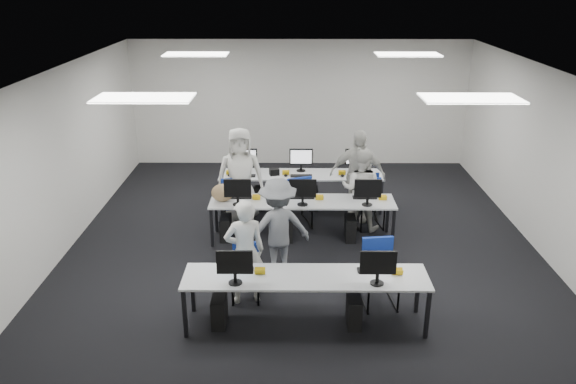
{
  "coord_description": "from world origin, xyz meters",
  "views": [
    {
      "loc": [
        -0.19,
        -8.8,
        4.4
      ],
      "look_at": [
        -0.25,
        -0.07,
        1.0
      ],
      "focal_mm": 35.0,
      "sensor_mm": 36.0,
      "label": 1
    }
  ],
  "objects_px": {
    "student_3": "(357,176)",
    "desk_mid": "(302,203)",
    "desk_front": "(306,279)",
    "chair_5": "(236,205)",
    "photographer": "(278,228)",
    "chair_2": "(235,212)",
    "chair_1": "(379,285)",
    "student_2": "(240,176)",
    "chair_7": "(367,205)",
    "student_1": "(361,189)",
    "chair_6": "(296,207)",
    "student_0": "(245,252)",
    "chair_0": "(246,282)",
    "chair_3": "(299,212)",
    "chair_4": "(369,211)"
  },
  "relations": [
    {
      "from": "student_3",
      "to": "desk_mid",
      "type": "bearing_deg",
      "value": -129.38
    },
    {
      "from": "desk_front",
      "to": "chair_5",
      "type": "distance_m",
      "value": 3.75
    },
    {
      "from": "student_3",
      "to": "photographer",
      "type": "xyz_separation_m",
      "value": [
        -1.44,
        -2.12,
        -0.09
      ]
    },
    {
      "from": "desk_front",
      "to": "chair_2",
      "type": "relative_size",
      "value": 3.6
    },
    {
      "from": "chair_1",
      "to": "chair_2",
      "type": "relative_size",
      "value": 1.08
    },
    {
      "from": "chair_2",
      "to": "chair_5",
      "type": "xyz_separation_m",
      "value": [
        -0.01,
        0.39,
        -0.02
      ]
    },
    {
      "from": "chair_2",
      "to": "student_2",
      "type": "bearing_deg",
      "value": 56.33
    },
    {
      "from": "desk_front",
      "to": "student_2",
      "type": "height_order",
      "value": "student_2"
    },
    {
      "from": "chair_5",
      "to": "chair_7",
      "type": "bearing_deg",
      "value": -22.92
    },
    {
      "from": "student_1",
      "to": "student_2",
      "type": "bearing_deg",
      "value": 11.42
    },
    {
      "from": "chair_5",
      "to": "chair_6",
      "type": "bearing_deg",
      "value": -29.16
    },
    {
      "from": "chair_2",
      "to": "student_3",
      "type": "relative_size",
      "value": 0.5
    },
    {
      "from": "chair_6",
      "to": "photographer",
      "type": "height_order",
      "value": "photographer"
    },
    {
      "from": "chair_7",
      "to": "student_0",
      "type": "relative_size",
      "value": 0.59
    },
    {
      "from": "student_2",
      "to": "photographer",
      "type": "distance_m",
      "value": 2.17
    },
    {
      "from": "desk_front",
      "to": "chair_5",
      "type": "height_order",
      "value": "chair_5"
    },
    {
      "from": "student_3",
      "to": "chair_0",
      "type": "bearing_deg",
      "value": -113.27
    },
    {
      "from": "chair_2",
      "to": "student_0",
      "type": "distance_m",
      "value": 2.63
    },
    {
      "from": "chair_3",
      "to": "chair_4",
      "type": "relative_size",
      "value": 0.89
    },
    {
      "from": "chair_6",
      "to": "student_3",
      "type": "distance_m",
      "value": 1.29
    },
    {
      "from": "chair_2",
      "to": "chair_6",
      "type": "xyz_separation_m",
      "value": [
        1.14,
        0.23,
        0.02
      ]
    },
    {
      "from": "desk_front",
      "to": "chair_7",
      "type": "bearing_deg",
      "value": 70.17
    },
    {
      "from": "student_1",
      "to": "chair_7",
      "type": "bearing_deg",
      "value": -96.43
    },
    {
      "from": "student_0",
      "to": "chair_6",
      "type": "bearing_deg",
      "value": -119.6
    },
    {
      "from": "desk_mid",
      "to": "chair_3",
      "type": "height_order",
      "value": "chair_3"
    },
    {
      "from": "chair_5",
      "to": "student_2",
      "type": "xyz_separation_m",
      "value": [
        0.11,
        -0.11,
        0.64
      ]
    },
    {
      "from": "chair_3",
      "to": "student_3",
      "type": "relative_size",
      "value": 0.49
    },
    {
      "from": "chair_2",
      "to": "student_1",
      "type": "height_order",
      "value": "student_1"
    },
    {
      "from": "chair_0",
      "to": "photographer",
      "type": "xyz_separation_m",
      "value": [
        0.44,
        0.71,
        0.53
      ]
    },
    {
      "from": "chair_0",
      "to": "chair_5",
      "type": "relative_size",
      "value": 0.98
    },
    {
      "from": "chair_5",
      "to": "student_3",
      "type": "xyz_separation_m",
      "value": [
        2.3,
        -0.03,
        0.62
      ]
    },
    {
      "from": "desk_front",
      "to": "chair_6",
      "type": "bearing_deg",
      "value": 91.71
    },
    {
      "from": "chair_4",
      "to": "student_3",
      "type": "height_order",
      "value": "student_3"
    },
    {
      "from": "desk_mid",
      "to": "student_1",
      "type": "height_order",
      "value": "student_1"
    },
    {
      "from": "chair_5",
      "to": "chair_7",
      "type": "relative_size",
      "value": 0.9
    },
    {
      "from": "desk_front",
      "to": "chair_6",
      "type": "distance_m",
      "value": 3.38
    },
    {
      "from": "photographer",
      "to": "student_2",
      "type": "bearing_deg",
      "value": -86.27
    },
    {
      "from": "chair_1",
      "to": "student_3",
      "type": "height_order",
      "value": "student_3"
    },
    {
      "from": "chair_6",
      "to": "photographer",
      "type": "distance_m",
      "value": 2.07
    },
    {
      "from": "student_0",
      "to": "student_3",
      "type": "bearing_deg",
      "value": -137.64
    },
    {
      "from": "desk_front",
      "to": "student_3",
      "type": "xyz_separation_m",
      "value": [
        1.04,
        3.48,
        0.2
      ]
    },
    {
      "from": "desk_mid",
      "to": "student_3",
      "type": "xyz_separation_m",
      "value": [
        1.04,
        0.88,
        0.2
      ]
    },
    {
      "from": "student_0",
      "to": "photographer",
      "type": "height_order",
      "value": "photographer"
    },
    {
      "from": "chair_1",
      "to": "student_2",
      "type": "distance_m",
      "value": 3.68
    },
    {
      "from": "chair_5",
      "to": "student_0",
      "type": "xyz_separation_m",
      "value": [
        0.41,
        -2.94,
        0.52
      ]
    },
    {
      "from": "chair_6",
      "to": "student_2",
      "type": "xyz_separation_m",
      "value": [
        -1.04,
        0.04,
        0.6
      ]
    },
    {
      "from": "student_0",
      "to": "photographer",
      "type": "bearing_deg",
      "value": -134.04
    },
    {
      "from": "chair_6",
      "to": "student_1",
      "type": "relative_size",
      "value": 0.63
    },
    {
      "from": "student_1",
      "to": "chair_6",
      "type": "bearing_deg",
      "value": 6.71
    },
    {
      "from": "chair_7",
      "to": "student_1",
      "type": "relative_size",
      "value": 0.61
    }
  ]
}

